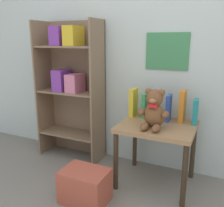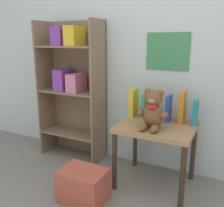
{
  "view_description": "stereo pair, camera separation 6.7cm",
  "coord_description": "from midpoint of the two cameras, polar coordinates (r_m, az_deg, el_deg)",
  "views": [
    {
      "loc": [
        0.57,
        -0.71,
        1.18
      ],
      "look_at": [
        -0.34,
        1.22,
        0.64
      ],
      "focal_mm": 40.0,
      "sensor_mm": 36.0,
      "label": 1
    },
    {
      "loc": [
        0.63,
        -0.68,
        1.18
      ],
      "look_at": [
        -0.34,
        1.22,
        0.64
      ],
      "focal_mm": 40.0,
      "sensor_mm": 36.0,
      "label": 2
    }
  ],
  "objects": [
    {
      "name": "book_standing_orange",
      "position": [
        2.13,
        14.93,
        -0.6
      ],
      "size": [
        0.04,
        0.12,
        0.27
      ],
      "primitive_type": "cube",
      "rotation": [
        0.0,
        0.0,
        -0.03
      ],
      "color": "orange",
      "rests_on": "display_table"
    },
    {
      "name": "book_standing_yellow",
      "position": [
        2.24,
        4.07,
        0.29
      ],
      "size": [
        0.04,
        0.15,
        0.24
      ],
      "primitive_type": "cube",
      "rotation": [
        0.0,
        0.0,
        0.03
      ],
      "color": "gold",
      "rests_on": "display_table"
    },
    {
      "name": "book_standing_teal",
      "position": [
        2.1,
        17.65,
        -1.81
      ],
      "size": [
        0.04,
        0.1,
        0.21
      ],
      "primitive_type": "cube",
      "rotation": [
        0.0,
        0.0,
        0.04
      ],
      "color": "teal",
      "rests_on": "display_table"
    },
    {
      "name": "bookshelf_side",
      "position": [
        2.54,
        -10.03,
        4.95
      ],
      "size": [
        0.66,
        0.29,
        1.37
      ],
      "color": "#7F664C",
      "rests_on": "ground_plane"
    },
    {
      "name": "teddy_bear",
      "position": [
        1.93,
        8.57,
        -1.56
      ],
      "size": [
        0.24,
        0.22,
        0.31
      ],
      "color": "brown",
      "rests_on": "display_table"
    },
    {
      "name": "storage_bin",
      "position": [
        1.98,
        -7.18,
        -18.19
      ],
      "size": [
        0.34,
        0.25,
        0.25
      ],
      "color": "#AD4C38",
      "rests_on": "ground_plane"
    },
    {
      "name": "wall_back",
      "position": [
        2.29,
        10.35,
        15.62
      ],
      "size": [
        4.8,
        0.07,
        2.5
      ],
      "color": "silver",
      "rests_on": "ground_plane"
    },
    {
      "name": "book_standing_blue",
      "position": [
        2.13,
        11.93,
        -1.01
      ],
      "size": [
        0.03,
        0.12,
        0.22
      ],
      "primitive_type": "cube",
      "rotation": [
        0.0,
        0.0,
        0.03
      ],
      "color": "#2D51B7",
      "rests_on": "display_table"
    },
    {
      "name": "book_standing_green",
      "position": [
        2.21,
        6.66,
        -0.45
      ],
      "size": [
        0.03,
        0.11,
        0.21
      ],
      "primitive_type": "cube",
      "rotation": [
        0.0,
        0.0,
        0.02
      ],
      "color": "#33934C",
      "rests_on": "display_table"
    },
    {
      "name": "display_table",
      "position": [
        2.07,
        9.33,
        -6.79
      ],
      "size": [
        0.6,
        0.51,
        0.52
      ],
      "color": "#9E754C",
      "rests_on": "ground_plane"
    },
    {
      "name": "book_standing_pink",
      "position": [
        2.16,
        9.28,
        -0.24
      ],
      "size": [
        0.03,
        0.11,
        0.25
      ],
      "primitive_type": "cube",
      "rotation": [
        0.0,
        0.0,
        0.02
      ],
      "color": "#D17093",
      "rests_on": "display_table"
    }
  ]
}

